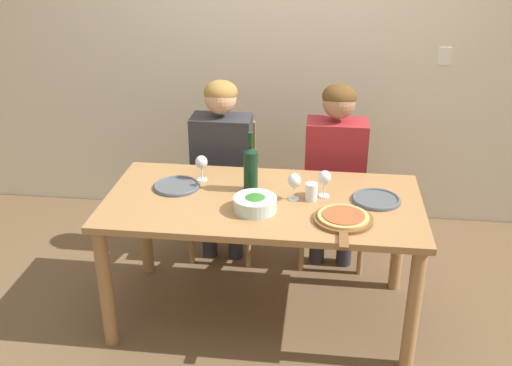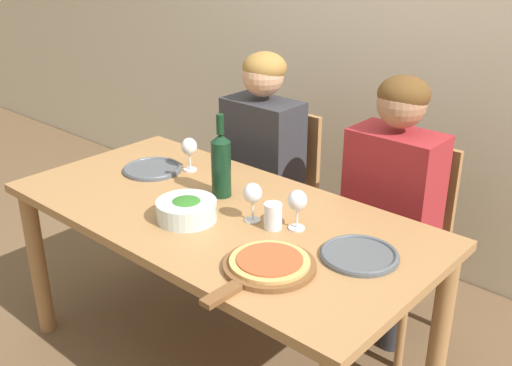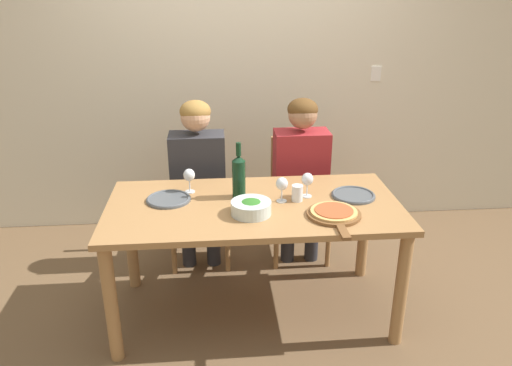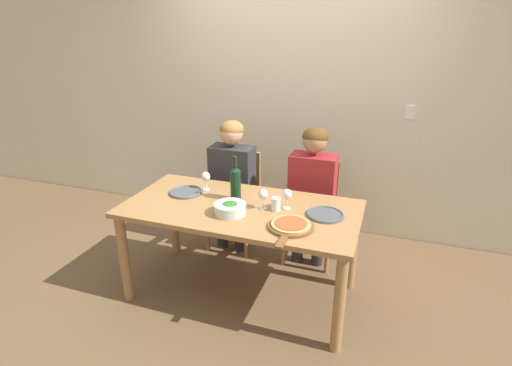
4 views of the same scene
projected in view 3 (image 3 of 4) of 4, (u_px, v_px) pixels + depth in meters
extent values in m
plane|color=brown|center=(254.00, 310.00, 3.17)|extent=(40.00, 40.00, 0.00)
cube|color=beige|center=(239.00, 62.00, 3.92)|extent=(10.00, 0.05, 2.70)
cube|color=white|center=(376.00, 74.00, 4.02)|extent=(0.08, 0.01, 0.12)
cube|color=#9E7042|center=(254.00, 207.00, 2.90)|extent=(1.70, 0.84, 0.04)
cylinder|color=#9E7042|center=(111.00, 304.00, 2.64)|extent=(0.07, 0.07, 0.71)
cylinder|color=#9E7042|center=(401.00, 290.00, 2.77)|extent=(0.07, 0.07, 0.71)
cylinder|color=#9E7042|center=(131.00, 239.00, 3.31)|extent=(0.07, 0.07, 0.71)
cylinder|color=#9E7042|center=(364.00, 230.00, 3.44)|extent=(0.07, 0.07, 0.71)
cube|color=#9E7042|center=(200.00, 207.00, 3.61)|extent=(0.42, 0.42, 0.04)
cube|color=#9E7042|center=(199.00, 167.00, 3.70)|extent=(0.38, 0.03, 0.44)
cylinder|color=#9E7042|center=(174.00, 248.00, 3.51)|extent=(0.04, 0.04, 0.40)
cylinder|color=#9E7042|center=(228.00, 246.00, 3.54)|extent=(0.04, 0.04, 0.40)
cylinder|color=#9E7042|center=(177.00, 224.00, 3.86)|extent=(0.04, 0.04, 0.40)
cylinder|color=#9E7042|center=(226.00, 222.00, 3.89)|extent=(0.04, 0.04, 0.40)
cube|color=#9E7042|center=(299.00, 204.00, 3.67)|extent=(0.42, 0.42, 0.04)
cube|color=#9E7042|center=(296.00, 164.00, 3.76)|extent=(0.38, 0.03, 0.44)
cylinder|color=#9E7042|center=(276.00, 244.00, 3.57)|extent=(0.04, 0.04, 0.40)
cylinder|color=#9E7042|center=(328.00, 241.00, 3.60)|extent=(0.04, 0.04, 0.40)
cylinder|color=#9E7042|center=(270.00, 220.00, 3.92)|extent=(0.04, 0.04, 0.40)
cylinder|color=#9E7042|center=(318.00, 218.00, 3.95)|extent=(0.04, 0.04, 0.40)
cylinder|color=#28282D|center=(188.00, 238.00, 3.61)|extent=(0.10, 0.10, 0.44)
cylinder|color=#28282D|center=(213.00, 237.00, 3.62)|extent=(0.10, 0.10, 0.44)
cube|color=#2D2D33|center=(198.00, 171.00, 3.49)|extent=(0.38, 0.22, 0.54)
cylinder|color=#2D2D33|center=(168.00, 206.00, 3.30)|extent=(0.07, 0.31, 0.14)
cylinder|color=#2D2D33|center=(228.00, 204.00, 3.33)|extent=(0.07, 0.31, 0.14)
sphere|color=tan|center=(195.00, 117.00, 3.34)|extent=(0.20, 0.20, 0.20)
ellipsoid|color=olive|center=(195.00, 111.00, 3.33)|extent=(0.21, 0.21, 0.15)
cylinder|color=#28282D|center=(288.00, 234.00, 3.67)|extent=(0.10, 0.10, 0.44)
cylinder|color=#28282D|center=(312.00, 233.00, 3.68)|extent=(0.10, 0.10, 0.44)
cube|color=maroon|center=(301.00, 168.00, 3.54)|extent=(0.38, 0.22, 0.54)
cylinder|color=maroon|center=(277.00, 202.00, 3.36)|extent=(0.07, 0.31, 0.14)
cylinder|color=maroon|center=(335.00, 200.00, 3.39)|extent=(0.07, 0.31, 0.14)
sphere|color=#9E7051|center=(303.00, 114.00, 3.40)|extent=(0.20, 0.20, 0.20)
ellipsoid|color=#563819|center=(303.00, 109.00, 3.39)|extent=(0.21, 0.21, 0.15)
cylinder|color=black|center=(239.00, 179.00, 2.94)|extent=(0.08, 0.08, 0.23)
cone|color=black|center=(239.00, 158.00, 2.89)|extent=(0.08, 0.08, 0.03)
cylinder|color=black|center=(238.00, 149.00, 2.87)|extent=(0.03, 0.03, 0.08)
cylinder|color=silver|center=(251.00, 208.00, 2.75)|extent=(0.22, 0.22, 0.07)
ellipsoid|color=#2D6B23|center=(251.00, 207.00, 2.75)|extent=(0.18, 0.18, 0.08)
cylinder|color=#4C5156|center=(169.00, 200.00, 2.94)|extent=(0.26, 0.26, 0.01)
torus|color=#4C5156|center=(169.00, 199.00, 2.93)|extent=(0.26, 0.26, 0.02)
cylinder|color=#4C5156|center=(353.00, 195.00, 2.99)|extent=(0.26, 0.26, 0.01)
torus|color=#4C5156|center=(353.00, 195.00, 2.99)|extent=(0.26, 0.26, 0.02)
cylinder|color=brown|center=(334.00, 214.00, 2.75)|extent=(0.30, 0.30, 0.02)
cube|color=brown|center=(344.00, 233.00, 2.54)|extent=(0.04, 0.14, 0.02)
cylinder|color=tan|center=(334.00, 212.00, 2.74)|extent=(0.26, 0.26, 0.01)
cylinder|color=#AD4C28|center=(334.00, 210.00, 2.74)|extent=(0.21, 0.21, 0.01)
cylinder|color=silver|center=(190.00, 192.00, 3.05)|extent=(0.06, 0.06, 0.01)
cylinder|color=silver|center=(190.00, 186.00, 3.04)|extent=(0.01, 0.01, 0.07)
ellipsoid|color=silver|center=(189.00, 175.00, 3.01)|extent=(0.07, 0.07, 0.08)
ellipsoid|color=maroon|center=(189.00, 177.00, 3.02)|extent=(0.06, 0.06, 0.03)
cylinder|color=silver|center=(307.00, 196.00, 2.99)|extent=(0.06, 0.06, 0.01)
cylinder|color=silver|center=(307.00, 190.00, 2.97)|extent=(0.01, 0.01, 0.07)
ellipsoid|color=silver|center=(307.00, 179.00, 2.95)|extent=(0.07, 0.07, 0.08)
ellipsoid|color=maroon|center=(307.00, 181.00, 2.95)|extent=(0.06, 0.06, 0.03)
cylinder|color=silver|center=(282.00, 201.00, 2.92)|extent=(0.06, 0.06, 0.01)
cylinder|color=silver|center=(282.00, 195.00, 2.91)|extent=(0.01, 0.01, 0.07)
ellipsoid|color=silver|center=(282.00, 184.00, 2.88)|extent=(0.07, 0.07, 0.08)
ellipsoid|color=maroon|center=(282.00, 186.00, 2.89)|extent=(0.06, 0.06, 0.03)
cylinder|color=silver|center=(297.00, 193.00, 2.92)|extent=(0.07, 0.07, 0.10)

